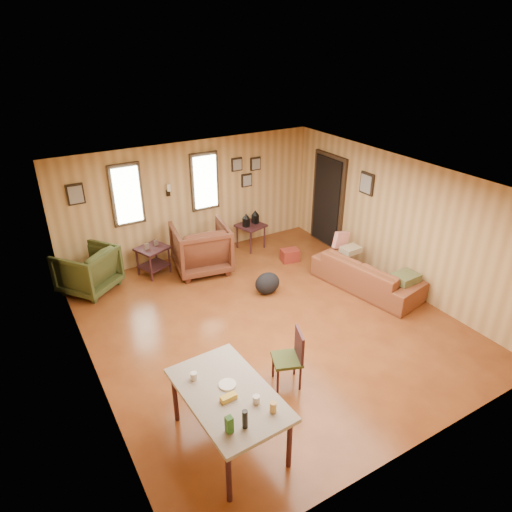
# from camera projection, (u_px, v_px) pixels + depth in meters

# --- Properties ---
(room) EXTENTS (5.54, 6.04, 2.44)m
(room) POSITION_uv_depth(u_px,v_px,m) (269.00, 248.00, 7.30)
(room) COLOR brown
(room) RESTS_ON ground
(sofa) EXTENTS (0.97, 2.12, 0.80)m
(sofa) POSITION_uv_depth(u_px,v_px,m) (367.00, 269.00, 8.35)
(sofa) COLOR brown
(sofa) RESTS_ON ground
(recliner_brown) EXTENTS (1.18, 1.13, 1.07)m
(recliner_brown) POSITION_uv_depth(u_px,v_px,m) (201.00, 246.00, 8.94)
(recliner_brown) COLOR #532919
(recliner_brown) RESTS_ON ground
(recliner_green) EXTENTS (1.21, 1.20, 0.92)m
(recliner_green) POSITION_uv_depth(u_px,v_px,m) (87.00, 268.00, 8.28)
(recliner_green) COLOR #38401D
(recliner_green) RESTS_ON ground
(end_table) EXTENTS (0.69, 0.66, 0.70)m
(end_table) POSITION_uv_depth(u_px,v_px,m) (153.00, 256.00, 8.85)
(end_table) COLOR #38191C
(end_table) RESTS_ON ground
(side_table) EXTENTS (0.64, 0.64, 0.84)m
(side_table) POSITION_uv_depth(u_px,v_px,m) (251.00, 224.00, 9.82)
(side_table) COLOR #38191C
(side_table) RESTS_ON ground
(cooler) EXTENTS (0.40, 0.32, 0.26)m
(cooler) POSITION_uv_depth(u_px,v_px,m) (290.00, 255.00, 9.46)
(cooler) COLOR maroon
(cooler) RESTS_ON ground
(backpack) EXTENTS (0.55, 0.47, 0.41)m
(backpack) POSITION_uv_depth(u_px,v_px,m) (267.00, 283.00, 8.29)
(backpack) COLOR black
(backpack) RESTS_ON ground
(sofa_pillows) EXTENTS (0.51, 1.87, 0.39)m
(sofa_pillows) POSITION_uv_depth(u_px,v_px,m) (374.00, 260.00, 8.44)
(sofa_pillows) COLOR #4F552F
(sofa_pillows) RESTS_ON sofa
(dining_table) EXTENTS (0.96, 1.54, 0.98)m
(dining_table) POSITION_uv_depth(u_px,v_px,m) (229.00, 398.00, 5.07)
(dining_table) COLOR gray
(dining_table) RESTS_ON ground
(dining_chair) EXTENTS (0.49, 0.49, 0.84)m
(dining_chair) POSITION_uv_depth(u_px,v_px,m) (292.00, 355.00, 6.07)
(dining_chair) COLOR #38401D
(dining_chair) RESTS_ON ground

